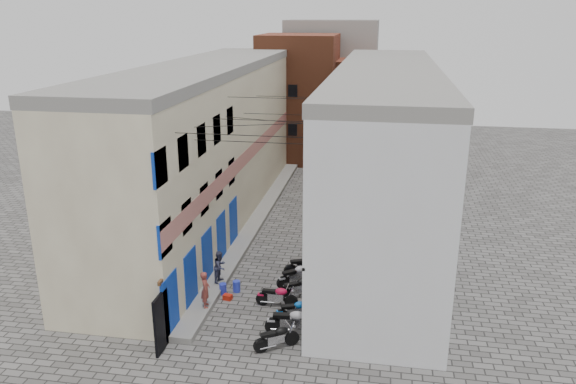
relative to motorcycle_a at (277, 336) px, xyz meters
The scene contains 21 objects.
ground 1.65m from the motorcycle_a, 168.09° to the right, with size 90.00×90.00×0.00m, color #504E4B.
plinth 13.18m from the motorcycle_a, 105.79° to the left, with size 0.90×26.00×0.25m, color gray.
building_left 14.76m from the motorcycle_a, 117.29° to the left, with size 5.10×27.00×9.00m.
building_right 13.73m from the motorcycle_a, 74.71° to the left, with size 5.94×26.00×9.00m.
building_far_brick_left 28.26m from the motorcycle_a, 97.28° to the left, with size 6.00×6.00×10.00m, color brown.
building_far_brick_right 29.92m from the motorcycle_a, 87.17° to the left, with size 5.00×6.00×8.00m, color brown.
building_far_concrete 34.08m from the motorcycle_a, 92.61° to the left, with size 8.00×5.00×11.00m, color gray.
far_shopfront 24.93m from the motorcycle_a, 93.53° to the left, with size 2.00×0.30×2.40m, color black.
overhead_wires 9.98m from the motorcycle_a, 101.84° to the left, with size 5.80×13.02×1.32m.
motorcycle_a is the anchor object (origin of this frame).
motorcycle_b 1.13m from the motorcycle_a, 71.08° to the left, with size 0.64×2.04×1.18m, color #A2A1A6, non-canonical shape.
motorcycle_c 2.10m from the motorcycle_a, 79.96° to the left, with size 0.54×1.70×0.99m, color blue, non-canonical shape.
motorcycle_d 3.09m from the motorcycle_a, 100.88° to the left, with size 0.56×1.77×1.03m, color red, non-canonical shape.
motorcycle_e 3.91m from the motorcycle_a, 87.24° to the left, with size 0.58×1.85×1.07m, color black, non-canonical shape.
motorcycle_f 4.99m from the motorcycle_a, 90.88° to the left, with size 0.61×1.94×1.12m, color #9D9DA2, non-canonical shape.
motorcycle_g 6.00m from the motorcycle_a, 88.23° to the left, with size 0.64×2.03×1.18m, color black, non-canonical shape.
person_a 3.97m from the motorcycle_a, 147.84° to the left, with size 0.56×0.37×1.53m, color brown.
person_b 5.51m from the motorcycle_a, 127.94° to the left, with size 0.70×0.55×1.45m, color #363851.
water_jug_near 4.80m from the motorcycle_a, 130.09° to the left, with size 0.31×0.31×0.49m, color #2837CA.
water_jug_far 4.75m from the motorcycle_a, 122.71° to the left, with size 0.32×0.32×0.51m, color blue.
red_crate 4.26m from the motorcycle_a, 130.47° to the left, with size 0.36×0.27×0.22m, color red.
Camera 1 is at (4.99, -17.01, 11.69)m, focal length 35.00 mm.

